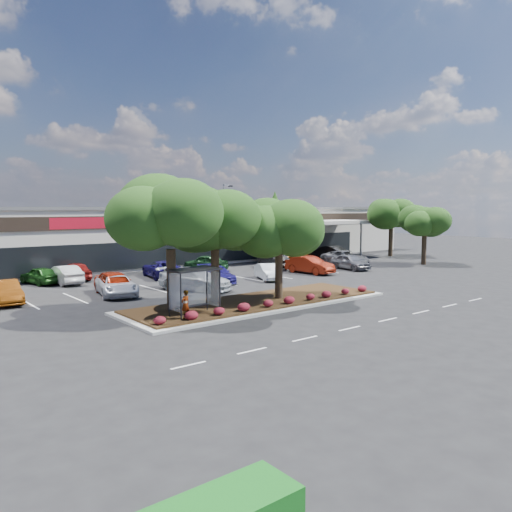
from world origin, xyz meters
TOP-DOWN VIEW (x-y plane):
  - ground at (0.00, 0.00)m, footprint 160.00×160.00m
  - retail_store at (0.06, 33.91)m, footprint 80.40×25.20m
  - landscape_island at (-2.00, 4.00)m, footprint 18.00×6.00m
  - lane_markings at (-0.14, 10.42)m, footprint 33.12×20.06m
  - shrub_row at (-2.00, 1.90)m, footprint 17.00×0.80m
  - bus_shelter at (-7.50, 2.95)m, footprint 2.75×1.55m
  - island_tree_west at (-8.00, 4.50)m, footprint 7.20×7.20m
  - island_tree_mid at (-4.50, 5.20)m, footprint 6.60×6.60m
  - island_tree_east at (-0.50, 3.70)m, footprint 5.80×5.80m
  - tree_east_near at (26.00, 10.00)m, footprint 5.60×5.60m
  - tree_east_far at (31.00, 18.00)m, footprint 6.40×6.40m
  - conifer_north_east at (34.00, 44.00)m, footprint 3.96×3.96m
  - person_waiting at (-8.39, 2.30)m, footprint 0.64×0.50m
  - light_pole at (11.31, 26.68)m, footprint 1.40×0.83m
  - car_0 at (-14.66, 14.38)m, footprint 1.82×4.63m
  - car_1 at (-7.77, 13.14)m, footprint 2.35×5.02m
  - car_2 at (-7.82, 12.71)m, footprint 3.47×5.57m
  - car_3 at (-2.33, 11.12)m, footprint 4.57×6.27m
  - car_4 at (1.17, 13.41)m, footprint 2.80×5.04m
  - car_5 at (5.46, 11.89)m, footprint 2.99×4.36m
  - car_6 at (11.13, 12.50)m, footprint 2.14×5.05m
  - car_7 at (16.41, 12.09)m, footprint 2.42×4.74m
  - car_8 at (19.00, 14.99)m, footprint 2.62×5.57m
  - car_9 at (-10.55, 21.54)m, footprint 2.60×4.44m
  - car_10 at (-8.99, 20.43)m, footprint 1.82×4.67m
  - car_11 at (-7.49, 22.14)m, footprint 2.13×4.67m
  - car_12 at (-0.97, 18.86)m, footprint 3.47×5.79m
  - car_13 at (4.71, 20.52)m, footprint 3.21×4.95m
  - car_14 at (10.97, 17.56)m, footprint 2.88×5.01m
  - car_15 at (15.19, 19.85)m, footprint 4.80×6.58m
  - car_16 at (14.80, 20.55)m, footprint 3.00×6.07m
  - car_17 at (21.27, 19.65)m, footprint 2.10×5.29m

SIDE VIEW (x-z plane):
  - ground at x=0.00m, z-range 0.00..0.00m
  - lane_markings at x=-0.14m, z-range 0.00..0.01m
  - landscape_island at x=-2.00m, z-range -0.01..0.25m
  - shrub_row at x=-2.00m, z-range 0.26..0.76m
  - car_5 at x=5.46m, z-range 0.00..1.36m
  - car_4 at x=1.17m, z-range 0.00..1.38m
  - car_9 at x=-10.55m, z-range 0.00..1.42m
  - car_2 at x=-7.82m, z-range 0.00..1.44m
  - car_0 at x=-14.66m, z-range 0.00..1.50m
  - car_12 at x=-0.97m, z-range 0.00..1.51m
  - car_10 at x=-8.99m, z-range 0.00..1.52m
  - car_8 at x=19.00m, z-range 0.00..1.54m
  - car_7 at x=16.41m, z-range 0.00..1.55m
  - car_11 at x=-7.49m, z-range 0.00..1.55m
  - car_14 at x=10.97m, z-range 0.00..1.56m
  - car_13 at x=4.71m, z-range 0.00..1.57m
  - car_6 at x=11.13m, z-range 0.00..1.62m
  - car_16 at x=14.80m, z-range 0.00..1.66m
  - car_1 at x=-7.77m, z-range 0.00..1.66m
  - car_15 at x=15.19m, z-range 0.00..1.66m
  - car_3 at x=-2.33m, z-range 0.00..1.69m
  - car_17 at x=21.27m, z-range 0.00..1.71m
  - person_waiting at x=-8.39m, z-range 0.26..1.79m
  - bus_shelter at x=-7.50m, z-range 1.01..3.60m
  - retail_store at x=0.06m, z-range 0.03..6.28m
  - tree_east_near at x=26.00m, z-range 0.00..6.51m
  - island_tree_east at x=-0.50m, z-range 0.26..6.76m
  - tree_east_far at x=31.00m, z-range 0.00..7.62m
  - light_pole at x=11.31m, z-range -0.53..8.33m
  - island_tree_mid at x=-4.50m, z-range 0.26..7.58m
  - island_tree_west at x=-8.00m, z-range 0.26..8.15m
  - conifer_north_east at x=34.00m, z-range 0.00..9.00m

